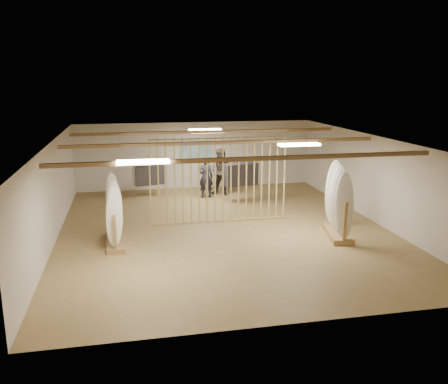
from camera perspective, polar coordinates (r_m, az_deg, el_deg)
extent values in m
plane|color=olive|center=(14.83, 0.00, -4.51)|extent=(12.00, 12.00, 0.00)
plane|color=gray|center=(14.22, 0.00, 6.28)|extent=(12.00, 12.00, 0.00)
plane|color=beige|center=(20.27, -3.42, 4.44)|extent=(12.00, 0.00, 12.00)
plane|color=beige|center=(8.91, 7.84, -7.61)|extent=(12.00, 0.00, 12.00)
plane|color=beige|center=(14.35, -19.96, -0.16)|extent=(0.00, 12.00, 12.00)
plane|color=beige|center=(16.20, 17.60, 1.52)|extent=(0.00, 12.00, 12.00)
cube|color=#987445|center=(14.23, 0.00, 5.96)|extent=(9.50, 6.12, 0.10)
cube|color=white|center=(14.23, 0.00, 6.04)|extent=(1.20, 0.35, 0.06)
cylinder|color=tan|center=(14.98, -8.90, 1.05)|extent=(0.05, 0.05, 2.78)
cylinder|color=tan|center=(14.99, -7.91, 1.10)|extent=(0.05, 0.05, 2.78)
cylinder|color=tan|center=(15.01, -6.92, 1.14)|extent=(0.05, 0.05, 2.78)
cylinder|color=tan|center=(15.03, -5.94, 1.19)|extent=(0.05, 0.05, 2.78)
cylinder|color=tan|center=(15.06, -4.96, 1.23)|extent=(0.05, 0.05, 2.78)
cylinder|color=tan|center=(15.09, -3.98, 1.27)|extent=(0.05, 0.05, 2.78)
cylinder|color=tan|center=(15.12, -3.01, 1.32)|extent=(0.05, 0.05, 2.78)
cylinder|color=tan|center=(15.16, -2.05, 1.36)|extent=(0.05, 0.05, 2.78)
cylinder|color=tan|center=(15.21, -1.08, 1.40)|extent=(0.05, 0.05, 2.78)
cylinder|color=tan|center=(15.25, -0.13, 1.44)|extent=(0.05, 0.05, 2.78)
cylinder|color=tan|center=(15.31, 0.82, 1.48)|extent=(0.05, 0.05, 2.78)
cylinder|color=tan|center=(15.36, 1.77, 1.52)|extent=(0.05, 0.05, 2.78)
cylinder|color=tan|center=(15.42, 2.70, 1.56)|extent=(0.05, 0.05, 2.78)
cylinder|color=tan|center=(15.49, 3.63, 1.60)|extent=(0.05, 0.05, 2.78)
cylinder|color=tan|center=(15.56, 4.55, 1.64)|extent=(0.05, 0.05, 2.78)
cylinder|color=tan|center=(15.63, 5.46, 1.67)|extent=(0.05, 0.05, 2.78)
cylinder|color=tan|center=(15.71, 6.37, 1.71)|extent=(0.05, 0.05, 2.78)
cylinder|color=tan|center=(15.79, 7.26, 1.75)|extent=(0.05, 0.05, 2.78)
cube|color=teal|center=(20.22, -3.42, 4.99)|extent=(1.40, 0.03, 0.90)
cube|color=#987445|center=(13.97, -12.89, -5.73)|extent=(0.56, 1.92, 0.14)
cylinder|color=black|center=(13.72, -13.07, -2.42)|extent=(0.07, 1.86, 0.01)
ellipsoid|color=white|center=(12.97, -13.06, -3.02)|extent=(0.44, 0.07, 1.68)
ellipsoid|color=white|center=(13.34, -13.07, -2.57)|extent=(0.44, 0.07, 1.68)
ellipsoid|color=white|center=(13.70, -13.09, -2.14)|extent=(0.44, 0.07, 1.68)
ellipsoid|color=white|center=(14.06, -13.10, -1.74)|extent=(0.44, 0.07, 1.68)
ellipsoid|color=silver|center=(14.43, -13.12, -1.35)|extent=(0.44, 0.07, 1.68)
cube|color=#987445|center=(14.63, 13.45, -4.83)|extent=(0.96, 1.91, 0.16)
cylinder|color=black|center=(14.35, 13.66, -1.11)|extent=(0.39, 1.74, 0.01)
ellipsoid|color=white|center=(13.66, 14.33, -1.54)|extent=(0.51, 0.17, 1.96)
ellipsoid|color=white|center=(14.11, 13.89, -1.04)|extent=(0.51, 0.17, 1.96)
ellipsoid|color=white|center=(14.56, 13.47, -0.57)|extent=(0.51, 0.17, 1.96)
ellipsoid|color=white|center=(15.01, 13.08, -0.13)|extent=(0.51, 0.17, 1.96)
cylinder|color=silver|center=(18.81, -9.02, 3.24)|extent=(1.22, 0.31, 0.03)
cube|color=black|center=(18.89, -8.98, 1.98)|extent=(1.20, 0.56, 0.76)
cylinder|color=silver|center=(18.93, -8.95, 1.39)|extent=(0.03, 0.03, 1.33)
cylinder|color=silver|center=(18.11, 2.11, 3.59)|extent=(1.38, 0.40, 0.03)
cube|color=black|center=(18.20, 2.09, 2.09)|extent=(1.36, 0.68, 0.86)
cylinder|color=silver|center=(18.25, 2.09, 1.39)|extent=(0.03, 0.03, 1.52)
imported|color=black|center=(18.57, -2.22, 2.13)|extent=(0.70, 0.49, 1.85)
imported|color=#332D27|center=(18.92, -0.29, 2.78)|extent=(1.30, 1.24, 2.13)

